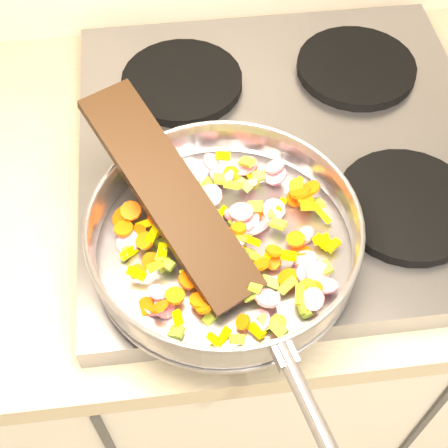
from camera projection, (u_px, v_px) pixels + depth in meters
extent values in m
cube|color=#939399|center=(284.00, 152.00, 0.93)|extent=(0.60, 0.60, 0.04)
cylinder|color=black|center=(199.00, 226.00, 0.82)|extent=(0.19, 0.19, 0.02)
cylinder|color=black|center=(407.00, 205.00, 0.84)|extent=(0.19, 0.19, 0.02)
cylinder|color=black|center=(182.00, 81.00, 0.98)|extent=(0.19, 0.19, 0.02)
cylinder|color=black|center=(356.00, 67.00, 1.00)|extent=(0.19, 0.19, 0.02)
cylinder|color=#9E9EA5|center=(224.00, 248.00, 0.78)|extent=(0.33, 0.33, 0.01)
torus|color=#9E9EA5|center=(224.00, 234.00, 0.76)|extent=(0.38, 0.38, 0.06)
torus|color=#9E9EA5|center=(224.00, 222.00, 0.74)|extent=(0.33, 0.33, 0.01)
cylinder|color=#9E9EA5|center=(321.00, 430.00, 0.60)|extent=(0.06, 0.19, 0.02)
cube|color=#9E9EA5|center=(284.00, 355.00, 0.65)|extent=(0.03, 0.03, 0.02)
cylinder|color=#FC5905|center=(124.00, 229.00, 0.78)|extent=(0.03, 0.03, 0.01)
cylinder|color=#FC5905|center=(307.00, 288.00, 0.72)|extent=(0.03, 0.03, 0.01)
cube|color=#FFDC00|center=(153.00, 203.00, 0.82)|extent=(0.02, 0.03, 0.01)
cube|color=#FFDC00|center=(267.00, 257.00, 0.76)|extent=(0.02, 0.02, 0.01)
cylinder|color=#FC5905|center=(239.00, 228.00, 0.77)|extent=(0.02, 0.02, 0.01)
cylinder|color=#BD123C|center=(204.00, 211.00, 0.80)|extent=(0.03, 0.04, 0.03)
cube|color=#FFDC00|center=(222.00, 212.00, 0.81)|extent=(0.02, 0.02, 0.02)
cube|color=olive|center=(219.00, 217.00, 0.80)|extent=(0.01, 0.02, 0.01)
cylinder|color=#FC5905|center=(205.00, 306.00, 0.71)|extent=(0.03, 0.03, 0.02)
cube|color=olive|center=(165.00, 207.00, 0.80)|extent=(0.02, 0.02, 0.02)
cylinder|color=#BD123C|center=(210.00, 196.00, 0.80)|extent=(0.04, 0.04, 0.02)
cylinder|color=#BD123C|center=(245.00, 166.00, 0.85)|extent=(0.05, 0.05, 0.02)
cylinder|color=#BD123C|center=(256.00, 228.00, 0.78)|extent=(0.03, 0.03, 0.02)
cylinder|color=#BD123C|center=(223.00, 291.00, 0.73)|extent=(0.04, 0.04, 0.02)
cube|color=#FFDC00|center=(234.00, 231.00, 0.79)|extent=(0.02, 0.02, 0.01)
cube|color=#FFDC00|center=(189.00, 271.00, 0.74)|extent=(0.02, 0.01, 0.01)
cylinder|color=#BD123C|center=(225.00, 255.00, 0.76)|extent=(0.04, 0.04, 0.03)
cube|color=olive|center=(305.00, 308.00, 0.72)|extent=(0.02, 0.02, 0.02)
cube|color=olive|center=(259.00, 176.00, 0.83)|extent=(0.02, 0.02, 0.01)
cube|color=#FFDC00|center=(155.00, 266.00, 0.74)|extent=(0.02, 0.01, 0.01)
cube|color=olive|center=(314.00, 294.00, 0.73)|extent=(0.02, 0.02, 0.02)
cylinder|color=#FC5905|center=(185.00, 212.00, 0.79)|extent=(0.03, 0.03, 0.01)
cylinder|color=#BD123C|center=(128.00, 242.00, 0.78)|extent=(0.04, 0.04, 0.02)
cylinder|color=#FC5905|center=(250.00, 166.00, 0.85)|extent=(0.03, 0.03, 0.02)
cylinder|color=#BD123C|center=(313.00, 299.00, 0.71)|extent=(0.03, 0.04, 0.03)
cylinder|color=#FC5905|center=(256.00, 213.00, 0.80)|extent=(0.02, 0.03, 0.02)
cylinder|color=#FC5905|center=(159.00, 307.00, 0.71)|extent=(0.03, 0.03, 0.02)
cube|color=#FFDC00|center=(207.00, 226.00, 0.78)|extent=(0.02, 0.02, 0.02)
cylinder|color=#BD123C|center=(305.00, 271.00, 0.76)|extent=(0.04, 0.04, 0.02)
cube|color=#FFDC00|center=(162.00, 251.00, 0.75)|extent=(0.01, 0.02, 0.01)
cylinder|color=#BD123C|center=(165.00, 308.00, 0.73)|extent=(0.03, 0.03, 0.02)
cube|color=olive|center=(288.00, 285.00, 0.73)|extent=(0.03, 0.02, 0.02)
cylinder|color=#BD123C|center=(258.00, 322.00, 0.71)|extent=(0.04, 0.04, 0.02)
cylinder|color=#FC5905|center=(288.00, 278.00, 0.74)|extent=(0.03, 0.04, 0.02)
cube|color=#FFDC00|center=(178.00, 318.00, 0.71)|extent=(0.01, 0.02, 0.01)
cylinder|color=#FC5905|center=(296.00, 239.00, 0.77)|extent=(0.03, 0.03, 0.01)
cylinder|color=#FC5905|center=(183.00, 197.00, 0.80)|extent=(0.03, 0.02, 0.02)
cylinder|color=#BD123C|center=(267.00, 298.00, 0.72)|extent=(0.04, 0.04, 0.02)
cube|color=olive|center=(125.00, 253.00, 0.77)|extent=(0.01, 0.02, 0.02)
cube|color=olive|center=(174.00, 200.00, 0.81)|extent=(0.02, 0.02, 0.02)
cube|color=#FFDC00|center=(333.00, 245.00, 0.77)|extent=(0.02, 0.02, 0.01)
cube|color=#FFDC00|center=(252.00, 241.00, 0.76)|extent=(0.02, 0.02, 0.02)
cube|color=olive|center=(241.00, 238.00, 0.78)|extent=(0.02, 0.02, 0.02)
cylinder|color=#BD123C|center=(241.00, 227.00, 0.78)|extent=(0.03, 0.04, 0.02)
cube|color=olive|center=(274.00, 211.00, 0.80)|extent=(0.02, 0.03, 0.01)
cube|color=olive|center=(217.00, 284.00, 0.73)|extent=(0.02, 0.01, 0.01)
cylinder|color=#BD123C|center=(275.00, 175.00, 0.83)|extent=(0.03, 0.03, 0.02)
cylinder|color=#BD123C|center=(299.00, 187.00, 0.83)|extent=(0.03, 0.03, 0.03)
cube|color=#FFDC00|center=(297.00, 184.00, 0.83)|extent=(0.02, 0.02, 0.01)
cube|color=#FFDC00|center=(183.00, 240.00, 0.78)|extent=(0.01, 0.02, 0.01)
cylinder|color=#FC5905|center=(223.00, 289.00, 0.72)|extent=(0.02, 0.02, 0.01)
cube|color=#FFDC00|center=(225.00, 334.00, 0.71)|extent=(0.02, 0.02, 0.02)
cube|color=olive|center=(265.00, 323.00, 0.71)|extent=(0.02, 0.02, 0.01)
cylinder|color=#BD123C|center=(275.00, 166.00, 0.83)|extent=(0.03, 0.04, 0.02)
cube|color=#FFDC00|center=(309.00, 207.00, 0.79)|extent=(0.02, 0.01, 0.01)
cube|color=olive|center=(319.00, 203.00, 0.81)|extent=(0.01, 0.02, 0.01)
cylinder|color=#FC5905|center=(274.00, 251.00, 0.75)|extent=(0.03, 0.03, 0.02)
cylinder|color=#BD123C|center=(244.00, 223.00, 0.79)|extent=(0.03, 0.03, 0.01)
cylinder|color=#BD123C|center=(326.00, 285.00, 0.73)|extent=(0.04, 0.04, 0.02)
cube|color=#FFDC00|center=(146.00, 224.00, 0.79)|extent=(0.03, 0.01, 0.02)
cylinder|color=#FC5905|center=(122.00, 217.00, 0.80)|extent=(0.03, 0.03, 0.02)
cube|color=#FFDC00|center=(219.00, 291.00, 0.73)|extent=(0.02, 0.02, 0.02)
cube|color=olive|center=(187.00, 208.00, 0.80)|extent=(0.02, 0.02, 0.02)
cylinder|color=#FC5905|center=(214.00, 256.00, 0.75)|extent=(0.02, 0.02, 0.01)
cube|color=olive|center=(307.00, 289.00, 0.74)|extent=(0.02, 0.02, 0.01)
cube|color=#FFDC00|center=(321.00, 239.00, 0.77)|extent=(0.02, 0.02, 0.02)
cylinder|color=#BD123C|center=(157.00, 304.00, 0.73)|extent=(0.04, 0.05, 0.02)
cube|color=olive|center=(166.00, 263.00, 0.75)|extent=(0.02, 0.02, 0.01)
cylinder|color=#BD123C|center=(304.00, 235.00, 0.79)|extent=(0.03, 0.03, 0.02)
cylinder|color=#FC5905|center=(212.00, 228.00, 0.77)|extent=(0.03, 0.04, 0.02)
cube|color=olive|center=(233.00, 185.00, 0.81)|extent=(0.03, 0.02, 0.02)
cube|color=olive|center=(198.00, 235.00, 0.76)|extent=(0.02, 0.02, 0.01)
cylinder|color=#FC5905|center=(167.00, 177.00, 0.83)|extent=(0.03, 0.03, 0.03)
cube|color=olive|center=(255.00, 207.00, 0.79)|extent=(0.02, 0.02, 0.02)
cylinder|color=#BD123C|center=(260.00, 224.00, 0.80)|extent=(0.03, 0.03, 0.03)
cube|color=#FFDC00|center=(152.00, 185.00, 0.82)|extent=(0.02, 0.03, 0.02)
cube|color=olive|center=(219.00, 179.00, 0.82)|extent=(0.02, 0.02, 0.01)
cube|color=#FFDC00|center=(223.00, 156.00, 0.84)|extent=(0.02, 0.01, 0.02)
cylinder|color=#FC5905|center=(243.00, 322.00, 0.71)|extent=(0.02, 0.03, 0.02)
cylinder|color=#BD123C|center=(241.00, 212.00, 0.79)|extent=(0.03, 0.03, 0.01)
cylinder|color=#FC5905|center=(138.00, 272.00, 0.76)|extent=(0.03, 0.03, 0.02)
cylinder|color=#BD123C|center=(305.00, 259.00, 0.76)|extent=(0.04, 0.04, 0.02)
cube|color=olive|center=(212.00, 237.00, 0.77)|extent=(0.02, 0.01, 0.02)
cylinder|color=#FC5905|center=(151.00, 261.00, 0.76)|extent=(0.03, 0.02, 0.02)
cylinder|color=#FC5905|center=(131.00, 211.00, 0.79)|extent=(0.03, 0.03, 0.01)
cube|color=#FFDC00|center=(215.00, 300.00, 0.72)|extent=(0.02, 0.03, 0.02)
cylinder|color=#FC5905|center=(261.00, 264.00, 0.74)|extent=(0.03, 0.03, 0.02)
cube|color=olive|center=(279.00, 329.00, 0.69)|extent=(0.02, 0.03, 0.01)
cube|color=#FFDC00|center=(252.00, 177.00, 0.84)|extent=(0.02, 0.03, 0.01)
cube|color=olive|center=(257.00, 291.00, 0.73)|extent=(0.02, 0.01, 0.01)
cylinder|color=#BD123C|center=(194.00, 194.00, 0.82)|extent=(0.05, 0.05, 0.02)
cylinder|color=#FC5905|center=(227.00, 287.00, 0.74)|extent=(0.03, 0.03, 0.01)
cube|color=#FFDC00|center=(129.00, 253.00, 0.77)|extent=(0.02, 0.02, 0.02)
cylinder|color=#BD123C|center=(184.00, 171.00, 0.85)|extent=(0.05, 0.04, 0.03)
cube|color=olive|center=(247.00, 162.00, 0.83)|extent=(0.02, 0.03, 0.02)
cylinder|color=#FC5905|center=(296.00, 186.00, 0.81)|extent=(0.03, 0.03, 0.02)
cylinder|color=#BD123C|center=(189.00, 174.00, 0.82)|extent=(0.04, 0.04, 0.02)
cylinder|color=#FC5905|center=(204.00, 204.00, 0.81)|extent=(0.04, 0.04, 0.02)
cube|color=#FFDC00|center=(300.00, 295.00, 0.72)|extent=(0.02, 0.03, 0.01)
cube|color=olive|center=(145.00, 186.00, 0.82)|extent=(0.02, 0.03, 0.01)
cube|color=olive|center=(165.00, 264.00, 0.76)|extent=(0.02, 0.02, 0.02)
cube|color=olive|center=(278.00, 224.00, 0.78)|extent=(0.02, 0.02, 0.01)
cylinder|color=#BD123C|center=(249.00, 219.00, 0.79)|extent=(0.04, 0.04, 0.01)
cube|color=olive|center=(201.00, 262.00, 0.76)|extent=(0.02, 0.03, 0.01)
cylinder|color=#FC5905|center=(145.00, 241.00, 0.76)|extent=(0.03, 0.03, 0.02)
cube|color=#FFDC00|center=(288.00, 256.00, 0.75)|extent=(0.02, 0.01, 0.01)
cylinder|color=#BD123C|center=(274.00, 210.00, 0.80)|extent=(0.04, 0.04, 0.02)
cylinder|color=#FC5905|center=(300.00, 251.00, 0.77)|extent=(0.04, 0.03, 0.02)
cube|color=olive|center=(206.00, 185.00, 0.83)|extent=(0.03, 0.03, 0.01)
cube|color=olive|center=(176.00, 332.00, 0.71)|extent=(0.02, 0.02, 0.01)
cube|color=#FFDC00|center=(136.00, 273.00, 0.74)|extent=(0.03, 0.02, 0.02)
cylinder|color=#FC5905|center=(170.00, 185.00, 0.82)|extent=(0.04, 0.04, 0.01)
cylinder|color=#FC5905|center=(175.00, 296.00, 0.72)|extent=(0.03, 0.03, 0.01)
cylinder|color=#FC5905|center=(300.00, 192.00, 0.80)|extent=(0.04, 0.03, 0.03)
cylinder|color=#FC5905|center=(199.00, 214.00, 0.80)|extent=(0.03, 0.03, 0.01)
cube|color=olive|center=(161.00, 255.00, 0.75)|extent=(0.02, 0.02, 0.01)
cylinder|color=#FC5905|center=(201.00, 247.00, 0.77)|extent=(0.03, 0.03, 0.01)
cube|color=#FFDC00|center=(328.00, 244.00, 0.77)|extent=(0.02, 0.01, 0.01)
cube|color=#FFDC00|center=(207.00, 257.00, 0.76)|extent=(0.02, 0.03, 0.01)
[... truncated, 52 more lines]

